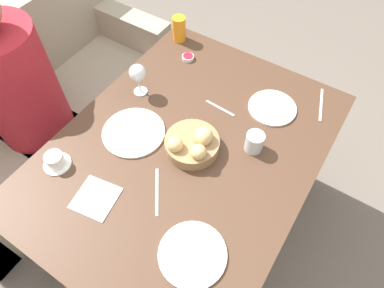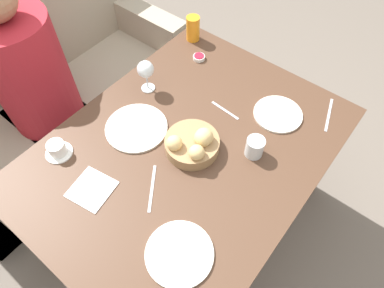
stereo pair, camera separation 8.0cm
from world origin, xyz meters
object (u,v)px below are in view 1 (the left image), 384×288
Objects in this scene: plate_near_right at (272,108)px; juice_glass at (179,29)px; seated_person at (32,113)px; coffee_cup at (55,161)px; jam_bowl_berry at (188,57)px; spoon_coffee at (220,108)px; plate_near_left at (192,254)px; napkin at (96,198)px; plate_far_center at (134,132)px; bread_basket at (193,143)px; knife_silver at (321,105)px; water_tumbler at (254,142)px; fork_silver at (157,191)px; wine_glass at (138,74)px; couch at (42,113)px.

plate_near_right is 1.66× the size of juice_glass.
coffee_cup is (-0.21, -0.49, 0.23)m from seated_person.
jam_bowl_berry is at bearing -130.65° from juice_glass.
seated_person is 8.13× the size of spoon_coffee.
napkin is (-0.02, 0.41, -0.00)m from plate_near_left.
seated_person is 0.99m from spoon_coffee.
plate_near_left reaches higher than spoon_coffee.
plate_far_center is at bearing 12.86° from napkin.
coffee_cup is at bearing 130.49° from bread_basket.
plate_near_left is at bearing 172.17° from knife_silver.
water_tumbler is 0.65m from napkin.
wine_glass is at bearing 44.46° from fork_silver.
jam_bowl_berry is 0.75m from fork_silver.
jam_bowl_berry is at bearing -10.77° from wine_glass.
plate_far_center reaches higher than spoon_coffee.
couch is 0.84m from coffee_cup.
napkin is (-0.32, -0.07, -0.00)m from plate_far_center.
bread_basket is 1.72× the size of juice_glass.
water_tumbler reaches higher than knife_silver.
seated_person is 20.33× the size of jam_bowl_berry.
bread_basket reaches higher than plate_far_center.
spoon_coffee is (0.32, -0.24, -0.00)m from plate_far_center.
jam_bowl_berry is at bearing 24.37° from fork_silver.
napkin is (-0.83, -0.14, -0.01)m from jam_bowl_berry.
couch is at bearing 53.24° from seated_person.
juice_glass is (0.70, -0.46, 0.27)m from seated_person.
knife_silver is at bearing -46.18° from plate_far_center.
fork_silver is at bearing 177.33° from bread_basket.
water_tumbler is 0.41m from knife_silver.
plate_far_center is 0.30m from fork_silver.
wine_glass is at bearing 30.88° from plate_far_center.
water_tumbler is (0.14, -0.20, 0.00)m from bread_basket.
plate_near_right is 3.57× the size of jam_bowl_berry.
bread_basket reaches higher than coffee_cup.
couch is at bearing 97.59° from water_tumbler.
napkin is (-0.90, 0.54, 0.00)m from knife_silver.
napkin is at bearing -170.68° from jam_bowl_berry.
plate_far_center is (-0.44, 0.43, 0.00)m from plate_near_right.
plate_near_left and plate_near_right have the same top height.
wine_glass is 0.93× the size of fork_silver.
bread_basket is (0.03, -1.06, 0.45)m from couch.
water_tumbler is 0.25m from spoon_coffee.
couch is 0.97m from jam_bowl_berry.
water_tumbler is 0.79× the size of coffee_cup.
water_tumbler is 0.59m from wine_glass.
fork_silver is 0.84m from knife_silver.
jam_bowl_berry is at bearing 81.65° from plate_near_right.
knife_silver is at bearing -51.41° from plate_near_right.
plate_far_center is 0.50m from water_tumbler.
couch is 1.36m from plate_near_right.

